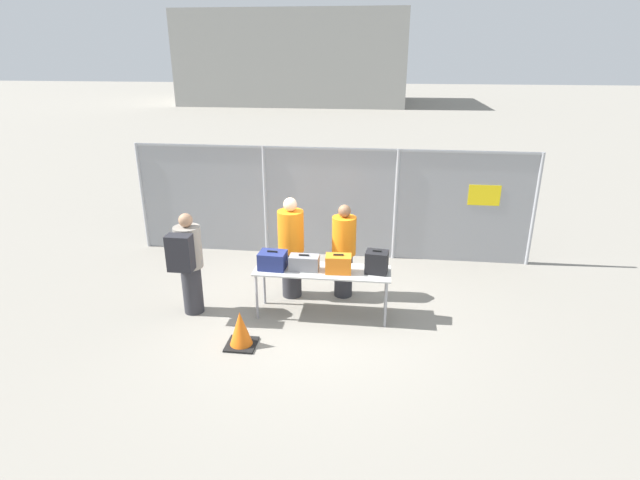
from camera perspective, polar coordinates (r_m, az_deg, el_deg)
The scene contains 13 objects.
ground_plane at distance 8.15m, azimuth -0.85°, elevation -8.34°, with size 120.00×120.00×0.00m, color gray.
fence_section at distance 9.99m, azimuth 1.23°, elevation 4.53°, with size 7.95×0.07×2.23m.
inspection_table at distance 7.79m, azimuth 0.27°, elevation -3.85°, with size 2.12×0.63×0.78m.
suitcase_navy at distance 7.80m, azimuth -5.43°, elevation -2.31°, with size 0.43×0.35×0.29m.
suitcase_grey at distance 7.72m, azimuth -1.82°, elevation -2.62°, with size 0.46×0.24×0.26m.
suitcase_orange at distance 7.63m, azimuth 2.11°, elevation -2.74°, with size 0.41×0.28×0.30m.
suitcase_black at distance 7.66m, azimuth 6.50°, elevation -2.52°, with size 0.36×0.31×0.37m.
traveler_hooded at distance 8.01m, azimuth -14.84°, elevation -2.31°, with size 0.41×0.64×1.67m.
security_worker_near at distance 8.38m, azimuth 2.74°, elevation -1.13°, with size 0.40×0.40×1.63m.
security_worker_far at distance 8.35m, azimuth -3.32°, elevation -0.75°, with size 0.43×0.43×1.75m.
utility_trailer at distance 12.27m, azimuth 10.53°, elevation 3.57°, with size 3.31×1.90×0.70m.
distant_hangar at distance 42.51m, azimuth -2.58°, elevation 20.05°, with size 17.05×9.88×6.78m.
traffic_cone at distance 7.30m, azimuth -9.06°, elevation -10.15°, with size 0.43×0.43×0.54m.
Camera 1 is at (1.01, -7.04, 3.98)m, focal length 28.00 mm.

